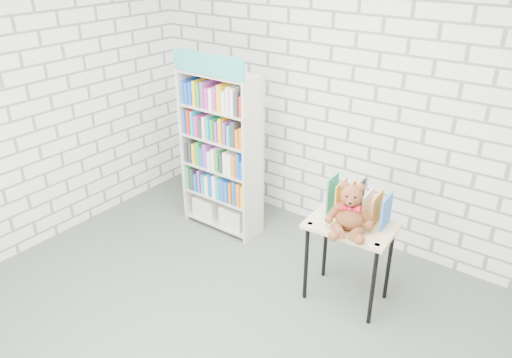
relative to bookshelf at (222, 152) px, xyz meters
The scene contains 6 objects.
ground 1.88m from the bookshelf, 53.27° to the right, with size 4.50×4.50×0.00m, color #4A5447.
room_shell 1.95m from the bookshelf, 53.27° to the right, with size 4.52×4.02×2.81m.
bookshelf is the anchor object (origin of this frame).
display_table 1.59m from the bookshelf, 10.79° to the right, with size 0.69×0.50×0.72m.
table_books 1.56m from the bookshelf, ahead, with size 0.48×0.23×0.28m.
teddy_bear 1.63m from the bookshelf, 14.22° to the right, with size 0.36×0.35×0.39m.
Camera 1 is at (1.91, -2.03, 2.72)m, focal length 35.00 mm.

